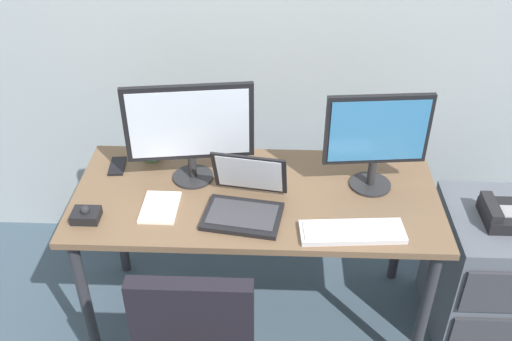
{
  "coord_description": "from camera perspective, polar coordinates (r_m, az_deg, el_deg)",
  "views": [
    {
      "loc": [
        0.08,
        -1.98,
        2.27
      ],
      "look_at": [
        0.0,
        0.0,
        0.88
      ],
      "focal_mm": 40.69,
      "sensor_mm": 36.0,
      "label": 1
    }
  ],
  "objects": [
    {
      "name": "desk_phone",
      "position": [
        2.69,
        22.99,
        -3.98
      ],
      "size": [
        0.17,
        0.2,
        0.09
      ],
      "color": "black",
      "rests_on": "file_cabinet"
    },
    {
      "name": "monitor_side",
      "position": [
        2.45,
        11.8,
        3.3
      ],
      "size": [
        0.44,
        0.18,
        0.44
      ],
      "color": "#262628",
      "rests_on": "desk"
    },
    {
      "name": "desk",
      "position": [
        2.54,
        0.0,
        -3.76
      ],
      "size": [
        1.57,
        0.7,
        0.76
      ],
      "color": "brown",
      "rests_on": "ground"
    },
    {
      "name": "ground_plane",
      "position": [
        3.01,
        0.0,
        -13.85
      ],
      "size": [
        8.0,
        8.0,
        0.0
      ],
      "primitive_type": "plane",
      "color": "#3A4C59"
    },
    {
      "name": "laptop",
      "position": [
        2.37,
        -1.08,
        -2.94
      ],
      "size": [
        0.35,
        0.34,
        0.23
      ],
      "color": "black",
      "rests_on": "desk"
    },
    {
      "name": "cell_phone",
      "position": [
        2.73,
        -13.46,
        0.43
      ],
      "size": [
        0.08,
        0.15,
        0.01
      ],
      "primitive_type": "cube",
      "rotation": [
        0.0,
        0.0,
        0.09
      ],
      "color": "black",
      "rests_on": "desk"
    },
    {
      "name": "trackball_mouse",
      "position": [
        2.44,
        -16.38,
        -4.2
      ],
      "size": [
        0.11,
        0.09,
        0.07
      ],
      "color": "black",
      "rests_on": "desk"
    },
    {
      "name": "banana",
      "position": [
        2.69,
        -1.56,
        1.43
      ],
      "size": [
        0.14,
        0.19,
        0.04
      ],
      "primitive_type": "ellipsoid",
      "rotation": [
        0.0,
        0.0,
        2.12
      ],
      "color": "yellow",
      "rests_on": "desk"
    },
    {
      "name": "file_cabinet",
      "position": [
        2.93,
        21.43,
        -9.37
      ],
      "size": [
        0.42,
        0.53,
        0.66
      ],
      "color": "#545A64",
      "rests_on": "ground"
    },
    {
      "name": "monitor_main",
      "position": [
        2.46,
        -6.56,
        4.2
      ],
      "size": [
        0.54,
        0.18,
        0.46
      ],
      "color": "#262628",
      "rests_on": "desk"
    },
    {
      "name": "coffee_mug",
      "position": [
        2.73,
        -10.22,
        2.12
      ],
      "size": [
        0.1,
        0.09,
        0.1
      ],
      "color": "#50884C",
      "rests_on": "desk"
    },
    {
      "name": "keyboard",
      "position": [
        2.31,
        9.44,
        -5.93
      ],
      "size": [
        0.42,
        0.17,
        0.03
      ],
      "color": "silver",
      "rests_on": "desk"
    },
    {
      "name": "paper_notepad",
      "position": [
        2.44,
        -9.41,
        -3.59
      ],
      "size": [
        0.15,
        0.21,
        0.01
      ],
      "primitive_type": "cube",
      "rotation": [
        0.0,
        0.0,
        -0.01
      ],
      "color": "white",
      "rests_on": "desk"
    }
  ]
}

